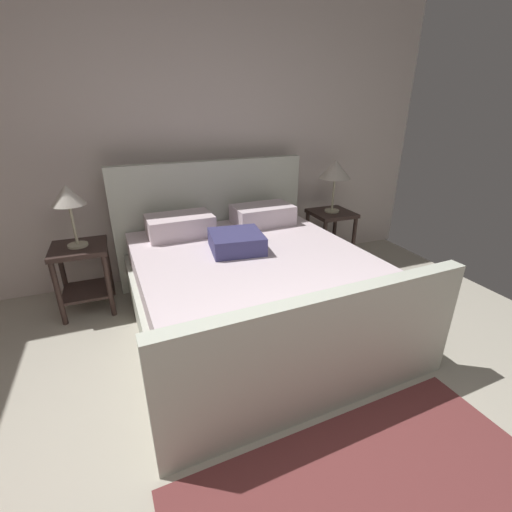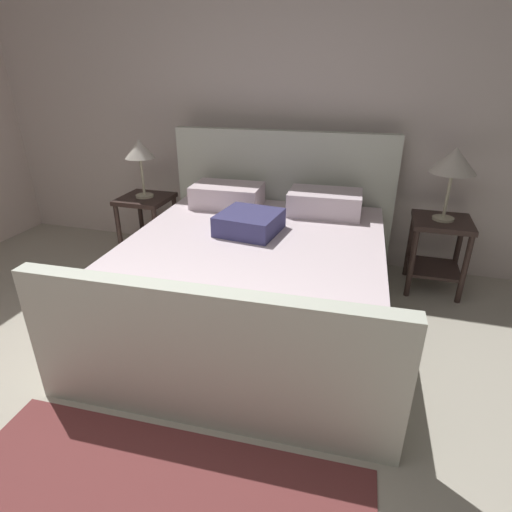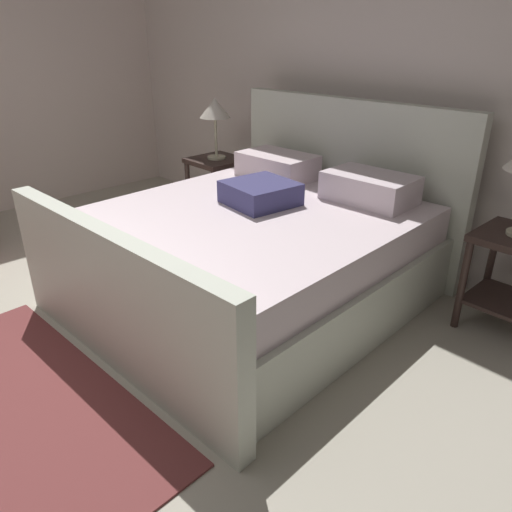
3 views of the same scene
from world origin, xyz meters
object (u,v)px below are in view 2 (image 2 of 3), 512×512
Objects in this scene: bed at (256,272)px; nightstand_left at (147,217)px; table_lamp_left at (139,151)px; table_lamp_right at (454,162)px; nightstand_right at (438,243)px.

nightstand_left is at bearing 151.35° from bed.
table_lamp_right is at bearing 2.59° from table_lamp_left.
bed is 1.51m from nightstand_right.
nightstand_left is at bearing -177.41° from nightstand_right.
nightstand_right is at bearing 2.59° from nightstand_left.
table_lamp_right reaches higher than nightstand_left.
table_lamp_left is at bearing -177.41° from table_lamp_right.
nightstand_right is 0.64m from table_lamp_right.
table_lamp_left is at bearing 151.35° from bed.
bed is 3.64× the size of nightstand_right.
table_lamp_left is at bearing 126.87° from nightstand_left.
table_lamp_left is (-0.00, 0.00, 0.61)m from nightstand_left.
nightstand_right is 2.54m from nightstand_left.
bed is at bearing -28.65° from nightstand_left.
nightstand_left is at bearing -53.13° from table_lamp_left.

